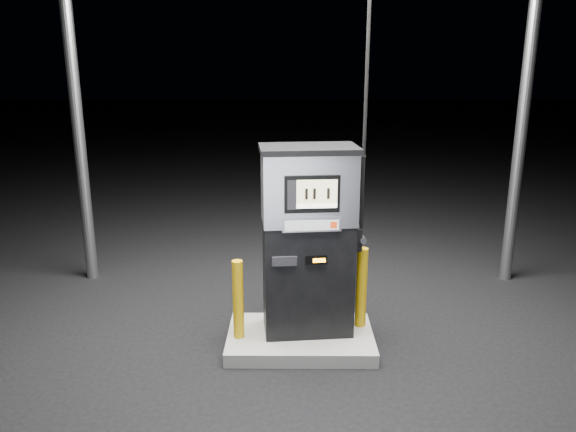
{
  "coord_description": "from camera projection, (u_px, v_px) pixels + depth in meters",
  "views": [
    {
      "loc": [
        -0.1,
        -5.62,
        3.06
      ],
      "look_at": [
        -0.14,
        0.0,
        1.49
      ],
      "focal_mm": 35.0,
      "sensor_mm": 36.0,
      "label": 1
    }
  ],
  "objects": [
    {
      "name": "pump_island",
      "position": [
        300.0,
        339.0,
        6.21
      ],
      "size": [
        1.6,
        1.0,
        0.15
      ],
      "primitive_type": "cube",
      "color": "slate",
      "rests_on": "ground"
    },
    {
      "name": "ground",
      "position": [
        300.0,
        345.0,
        6.23
      ],
      "size": [
        80.0,
        80.0,
        0.0
      ],
      "primitive_type": "plane",
      "color": "black",
      "rests_on": "ground"
    },
    {
      "name": "bollard_left",
      "position": [
        238.0,
        299.0,
        5.99
      ],
      "size": [
        0.12,
        0.12,
        0.88
      ],
      "primitive_type": "cylinder",
      "rotation": [
        0.0,
        0.0,
        0.07
      ],
      "color": "#CB9A0B",
      "rests_on": "pump_island"
    },
    {
      "name": "bollard_right",
      "position": [
        361.0,
        287.0,
        6.25
      ],
      "size": [
        0.13,
        0.13,
        0.92
      ],
      "primitive_type": "cylinder",
      "rotation": [
        0.0,
        0.0,
        -0.03
      ],
      "color": "#CB9A0B",
      "rests_on": "pump_island"
    },
    {
      "name": "fuel_dispenser",
      "position": [
        308.0,
        239.0,
        6.0
      ],
      "size": [
        1.16,
        0.71,
        4.26
      ],
      "rotation": [
        0.0,
        0.0,
        0.1
      ],
      "color": "black",
      "rests_on": "pump_island"
    }
  ]
}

